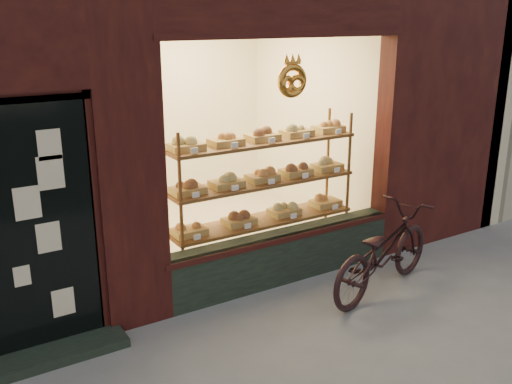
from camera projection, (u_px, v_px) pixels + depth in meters
display_shelf at (262, 192)px, 6.30m from camera, size 2.20×0.45×1.70m
bicycle at (383, 251)px, 5.84m from camera, size 1.79×1.01×0.89m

